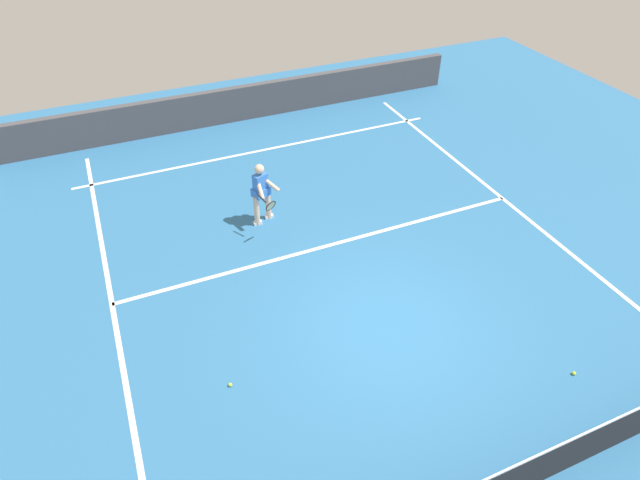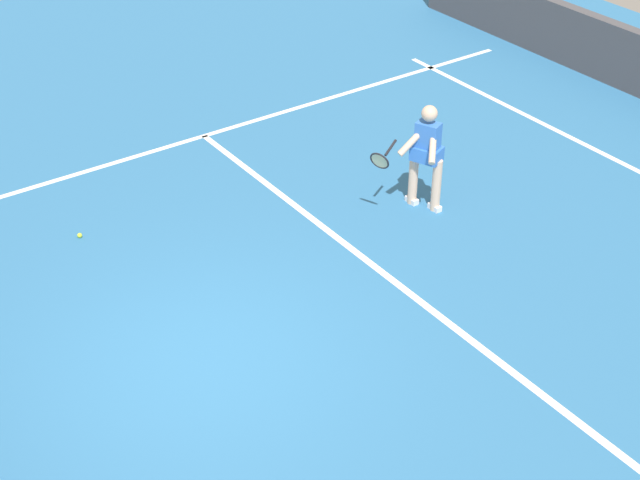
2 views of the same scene
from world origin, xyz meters
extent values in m
plane|color=teal|center=(0.00, 0.00, 0.00)|extent=(25.89, 25.89, 0.00)
cube|color=#47474C|center=(0.00, -9.66, 0.54)|extent=(14.56, 0.24, 1.07)
cube|color=white|center=(0.00, -7.46, 0.00)|extent=(10.56, 0.10, 0.01)
cube|color=white|center=(0.00, -2.69, 0.00)|extent=(9.56, 0.10, 0.01)
cube|color=white|center=(-4.78, 0.00, 0.00)|extent=(0.10, 17.92, 0.01)
cube|color=white|center=(4.78, 0.00, 0.00)|extent=(0.10, 17.92, 0.01)
cube|color=#232326|center=(0.00, 3.53, 0.46)|extent=(10.08, 0.02, 0.92)
cube|color=white|center=(0.00, 3.53, 0.94)|extent=(10.08, 0.02, 0.04)
cylinder|color=beige|center=(0.95, -4.24, 0.39)|extent=(0.13, 0.13, 0.78)
cylinder|color=beige|center=(1.28, -4.10, 0.39)|extent=(0.13, 0.13, 0.78)
cube|color=white|center=(0.95, -4.24, 0.04)|extent=(0.20, 0.10, 0.08)
cube|color=white|center=(1.28, -4.10, 0.04)|extent=(0.20, 0.10, 0.08)
cube|color=#3875D6|center=(1.11, -4.17, 1.04)|extent=(0.37, 0.31, 0.52)
cube|color=#3875D6|center=(1.11, -4.17, 0.84)|extent=(0.48, 0.41, 0.20)
sphere|color=beige|center=(1.11, -4.17, 1.44)|extent=(0.22, 0.22, 0.22)
cylinder|color=beige|center=(0.92, -4.09, 1.06)|extent=(0.41, 0.39, 0.37)
cylinder|color=beige|center=(1.19, -3.97, 1.06)|extent=(0.11, 0.48, 0.37)
cylinder|color=black|center=(1.26, -3.65, 1.02)|extent=(0.15, 0.29, 0.14)
torus|color=black|center=(1.15, -3.37, 0.96)|extent=(0.31, 0.22, 0.28)
cylinder|color=beige|center=(1.15, -3.37, 0.96)|extent=(0.26, 0.18, 0.23)
sphere|color=#D1E533|center=(-2.43, 2.25, 0.03)|extent=(0.07, 0.07, 0.07)
sphere|color=#D1E533|center=(3.14, 0.13, 0.03)|extent=(0.07, 0.07, 0.07)
camera|label=1|loc=(3.93, 5.86, 7.65)|focal=30.04mm
camera|label=2|loc=(-7.36, 3.56, 6.94)|focal=53.00mm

